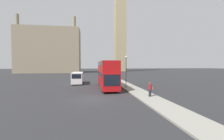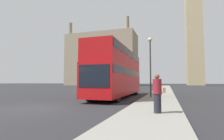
{
  "view_description": "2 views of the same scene",
  "coord_description": "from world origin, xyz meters",
  "px_view_note": "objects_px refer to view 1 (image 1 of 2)",
  "views": [
    {
      "loc": [
        -0.32,
        -16.86,
        3.81
      ],
      "look_at": [
        3.66,
        9.85,
        2.93
      ],
      "focal_mm": 24.0,
      "sensor_mm": 36.0,
      "label": 1
    },
    {
      "loc": [
        7.07,
        -7.98,
        1.45
      ],
      "look_at": [
        -0.36,
        15.26,
        3.13
      ],
      "focal_mm": 28.0,
      "sensor_mm": 36.0,
      "label": 2
    }
  ],
  "objects_px": {
    "white_van": "(78,78)",
    "pedestrian": "(150,89)",
    "clock_tower": "(120,15)",
    "red_double_decker_bus": "(107,73)",
    "street_lamp": "(126,66)"
  },
  "relations": [
    {
      "from": "white_van",
      "to": "pedestrian",
      "type": "xyz_separation_m",
      "value": [
        9.42,
        -14.67,
        -0.28
      ]
    },
    {
      "from": "clock_tower",
      "to": "red_double_decker_bus",
      "type": "xyz_separation_m",
      "value": [
        -16.04,
        -67.8,
        -32.36
      ]
    },
    {
      "from": "clock_tower",
      "to": "white_van",
      "type": "relative_size",
      "value": 11.76
    },
    {
      "from": "white_van",
      "to": "red_double_decker_bus",
      "type": "bearing_deg",
      "value": -50.46
    },
    {
      "from": "white_van",
      "to": "street_lamp",
      "type": "relative_size",
      "value": 1.11
    },
    {
      "from": "red_double_decker_bus",
      "to": "white_van",
      "type": "distance_m",
      "value": 8.44
    },
    {
      "from": "clock_tower",
      "to": "street_lamp",
      "type": "relative_size",
      "value": 13.09
    },
    {
      "from": "red_double_decker_bus",
      "to": "street_lamp",
      "type": "height_order",
      "value": "street_lamp"
    },
    {
      "from": "clock_tower",
      "to": "pedestrian",
      "type": "bearing_deg",
      "value": -98.93
    },
    {
      "from": "clock_tower",
      "to": "street_lamp",
      "type": "bearing_deg",
      "value": -100.71
    },
    {
      "from": "white_van",
      "to": "clock_tower",
      "type": "bearing_deg",
      "value": 70.8
    },
    {
      "from": "white_van",
      "to": "pedestrian",
      "type": "relative_size",
      "value": 3.51
    },
    {
      "from": "street_lamp",
      "to": "pedestrian",
      "type": "bearing_deg",
      "value": -82.74
    },
    {
      "from": "clock_tower",
      "to": "white_van",
      "type": "height_order",
      "value": "clock_tower"
    },
    {
      "from": "red_double_decker_bus",
      "to": "street_lamp",
      "type": "relative_size",
      "value": 2.16
    }
  ]
}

